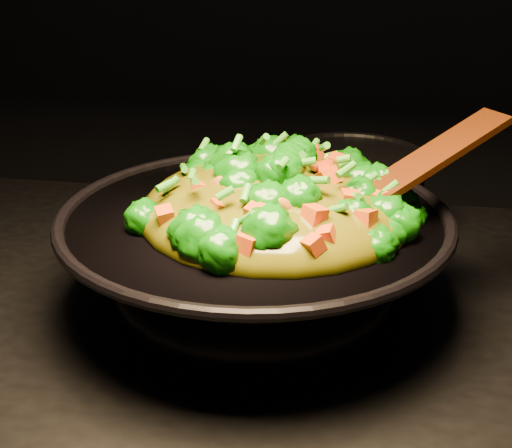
# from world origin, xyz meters

# --- Properties ---
(wok) EXTENTS (0.57, 0.57, 0.12)m
(wok) POSITION_xyz_m (0.01, 0.06, 0.96)
(wok) COLOR black
(wok) RESTS_ON stovetop
(stir_fry) EXTENTS (0.34, 0.34, 0.11)m
(stir_fry) POSITION_xyz_m (0.04, 0.06, 1.08)
(stir_fry) COLOR #106307
(stir_fry) RESTS_ON wok
(spatula) EXTENTS (0.26, 0.21, 0.12)m
(spatula) POSITION_xyz_m (0.17, 0.07, 1.08)
(spatula) COLOR black
(spatula) RESTS_ON wok
(back_pot) EXTENTS (0.27, 0.27, 0.12)m
(back_pot) POSITION_xyz_m (0.12, 0.32, 0.96)
(back_pot) COLOR black
(back_pot) RESTS_ON stovetop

